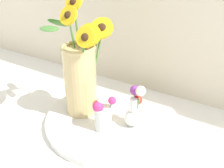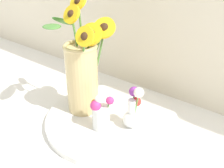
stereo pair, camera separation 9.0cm
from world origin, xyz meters
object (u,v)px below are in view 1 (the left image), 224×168
mason_jar_sunflowers (80,73)px  vase_small_center (102,114)px  vase_bulb_right (134,109)px  serving_tray (112,119)px

mason_jar_sunflowers → vase_small_center: mason_jar_sunflowers is taller
vase_small_center → vase_bulb_right: 0.11m
vase_small_center → vase_bulb_right: size_ratio=0.80×
serving_tray → vase_small_center: vase_small_center is taller
vase_bulb_right → serving_tray: bearing=179.8°
mason_jar_sunflowers → vase_bulb_right: size_ratio=2.64×
serving_tray → mason_jar_sunflowers: (-0.12, -0.02, 0.17)m
serving_tray → mason_jar_sunflowers: size_ratio=1.16×
vase_small_center → vase_bulb_right: (0.08, 0.07, 0.01)m
serving_tray → vase_bulb_right: size_ratio=3.05×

